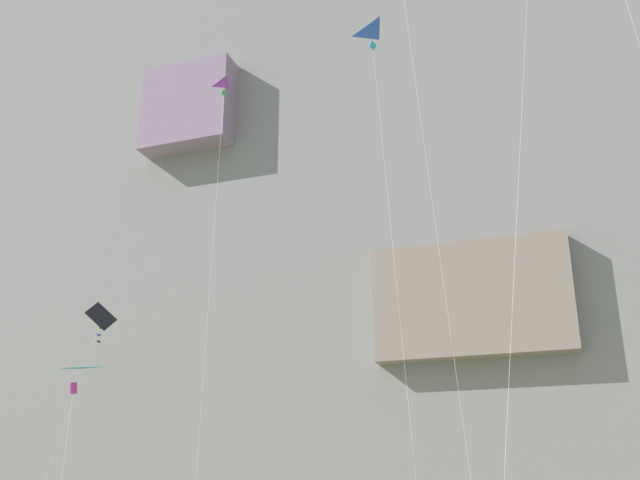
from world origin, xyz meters
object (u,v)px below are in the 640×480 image
object	(u,v)px
kite_delta_far_left	(380,56)
kite_delta_mid_right	(66,385)
kite_delta_low_right	(226,120)
kite_diamond_front_field	(98,325)

from	to	relation	value
kite_delta_far_left	kite_delta_mid_right	distance (m)	25.01
kite_delta_far_left	kite_delta_low_right	bearing A→B (deg)	-153.51
kite_delta_low_right	kite_delta_mid_right	size ratio (longest dim) A/B	2.92
kite_diamond_front_field	kite_delta_low_right	bearing A→B (deg)	-8.59
kite_diamond_front_field	kite_delta_mid_right	world-z (taller)	kite_diamond_front_field
kite_delta_low_right	kite_delta_mid_right	xyz separation A→B (m)	(-3.04, -6.88, -15.12)
kite_delta_mid_right	kite_delta_low_right	bearing A→B (deg)	66.14
kite_diamond_front_field	kite_delta_low_right	xyz separation A→B (m)	(7.81, -1.18, 10.47)
kite_delta_mid_right	kite_diamond_front_field	bearing A→B (deg)	120.65
kite_delta_far_left	kite_delta_mid_right	size ratio (longest dim) A/B	3.36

